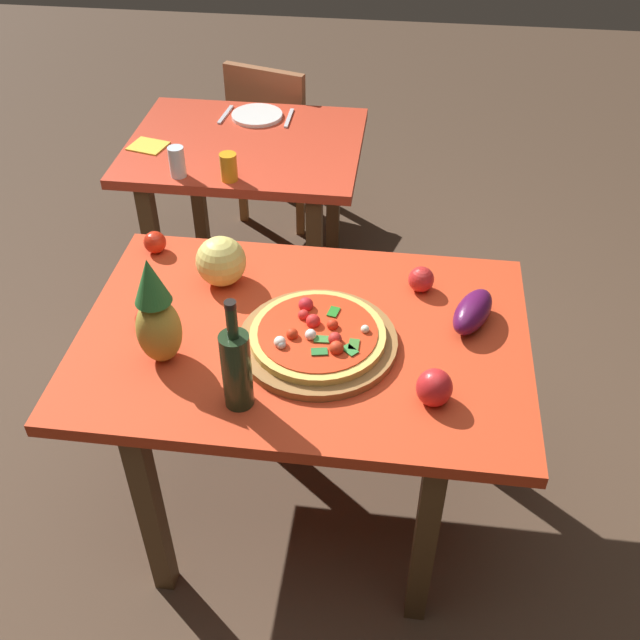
# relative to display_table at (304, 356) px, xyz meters

# --- Properties ---
(ground_plane) EXTENTS (10.00, 10.00, 0.00)m
(ground_plane) POSITION_rel_display_table_xyz_m (0.00, 0.00, -0.66)
(ground_plane) COLOR #4C3828
(display_table) EXTENTS (1.28, 0.88, 0.74)m
(display_table) POSITION_rel_display_table_xyz_m (0.00, 0.00, 0.00)
(display_table) COLOR #51381F
(display_table) RESTS_ON ground_plane
(background_table) EXTENTS (0.95, 0.76, 0.74)m
(background_table) POSITION_rel_display_table_xyz_m (-0.41, 1.15, -0.03)
(background_table) COLOR #51381F
(background_table) RESTS_ON ground_plane
(dining_chair) EXTENTS (0.50, 0.50, 0.85)m
(dining_chair) POSITION_rel_display_table_xyz_m (-0.40, 1.76, -0.17)
(dining_chair) COLOR olive
(dining_chair) RESTS_ON ground_plane
(pizza_board) EXTENTS (0.45, 0.45, 0.02)m
(pizza_board) POSITION_rel_display_table_xyz_m (0.05, -0.04, 0.10)
(pizza_board) COLOR olive
(pizza_board) RESTS_ON display_table
(pizza) EXTENTS (0.38, 0.38, 0.06)m
(pizza) POSITION_rel_display_table_xyz_m (0.05, -0.04, 0.13)
(pizza) COLOR #E4B855
(pizza) RESTS_ON pizza_board
(wine_bottle) EXTENTS (0.08, 0.08, 0.33)m
(wine_bottle) POSITION_rel_display_table_xyz_m (-0.12, -0.29, 0.21)
(wine_bottle) COLOR #20321C
(wine_bottle) RESTS_ON display_table
(pineapple_left) EXTENTS (0.12, 0.12, 0.33)m
(pineapple_left) POSITION_rel_display_table_xyz_m (-0.37, -0.15, 0.24)
(pineapple_left) COLOR #B09336
(pineapple_left) RESTS_ON display_table
(melon) EXTENTS (0.15, 0.15, 0.15)m
(melon) POSITION_rel_display_table_xyz_m (-0.28, 0.21, 0.17)
(melon) COLOR #DBCD67
(melon) RESTS_ON display_table
(bell_pepper) EXTENTS (0.09, 0.09, 0.10)m
(bell_pepper) POSITION_rel_display_table_xyz_m (0.37, -0.22, 0.14)
(bell_pepper) COLOR red
(bell_pepper) RESTS_ON display_table
(eggplant) EXTENTS (0.16, 0.22, 0.09)m
(eggplant) POSITION_rel_display_table_xyz_m (0.48, 0.11, 0.13)
(eggplant) COLOR #4E1241
(eggplant) RESTS_ON display_table
(tomato_at_corner) EXTENTS (0.07, 0.07, 0.07)m
(tomato_at_corner) POSITION_rel_display_table_xyz_m (-0.54, 0.34, 0.12)
(tomato_at_corner) COLOR red
(tomato_at_corner) RESTS_ON display_table
(tomato_beside_pepper) EXTENTS (0.08, 0.08, 0.08)m
(tomato_beside_pepper) POSITION_rel_display_table_xyz_m (0.33, 0.25, 0.13)
(tomato_beside_pepper) COLOR red
(tomato_beside_pepper) RESTS_ON display_table
(tomato_near_board) EXTENTS (0.06, 0.06, 0.06)m
(tomato_near_board) POSITION_rel_display_table_xyz_m (-0.45, -0.03, 0.12)
(tomato_near_board) COLOR red
(tomato_near_board) RESTS_ON display_table
(drinking_glass_juice) EXTENTS (0.06, 0.06, 0.11)m
(drinking_glass_juice) POSITION_rel_display_table_xyz_m (-0.40, 0.84, 0.14)
(drinking_glass_juice) COLOR orange
(drinking_glass_juice) RESTS_ON background_table
(drinking_glass_water) EXTENTS (0.06, 0.06, 0.12)m
(drinking_glass_water) POSITION_rel_display_table_xyz_m (-0.60, 0.84, 0.15)
(drinking_glass_water) COLOR silver
(drinking_glass_water) RESTS_ON background_table
(dinner_plate) EXTENTS (0.22, 0.22, 0.02)m
(dinner_plate) POSITION_rel_display_table_xyz_m (-0.40, 1.39, 0.10)
(dinner_plate) COLOR white
(dinner_plate) RESTS_ON background_table
(fork_utensil) EXTENTS (0.03, 0.18, 0.01)m
(fork_utensil) POSITION_rel_display_table_xyz_m (-0.54, 1.39, 0.09)
(fork_utensil) COLOR silver
(fork_utensil) RESTS_ON background_table
(knife_utensil) EXTENTS (0.02, 0.18, 0.01)m
(knife_utensil) POSITION_rel_display_table_xyz_m (-0.26, 1.39, 0.09)
(knife_utensil) COLOR silver
(knife_utensil) RESTS_ON background_table
(napkin_folded) EXTENTS (0.16, 0.15, 0.01)m
(napkin_folded) POSITION_rel_display_table_xyz_m (-0.79, 1.06, 0.09)
(napkin_folded) COLOR yellow
(napkin_folded) RESTS_ON background_table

